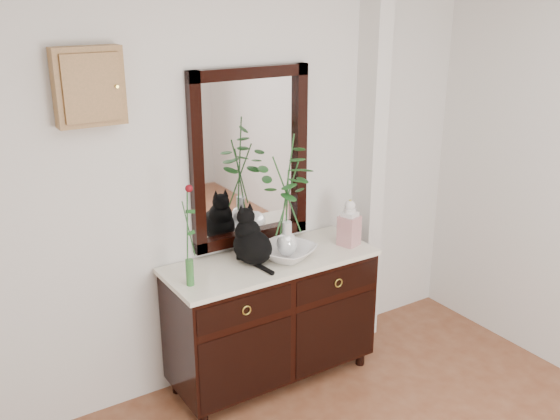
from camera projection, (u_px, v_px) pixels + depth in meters
wall_back at (236, 174)px, 3.81m from camera, size 3.60×0.04×2.70m
pilaster at (370, 155)px, 4.26m from camera, size 0.12×0.20×2.70m
sideboard at (272, 313)px, 3.95m from camera, size 1.33×0.52×0.82m
wall_mirror at (251, 158)px, 3.82m from camera, size 0.80×0.06×1.10m
key_cabinet at (89, 87)px, 3.15m from camera, size 0.35×0.10×0.40m
cat at (252, 236)px, 3.73m from camera, size 0.27×0.32×0.34m
lotus_bowl at (287, 252)px, 3.82m from camera, size 0.45×0.45×0.08m
vase_branches at (287, 196)px, 3.70m from camera, size 0.37×0.37×0.77m
bud_vase_rose at (188, 235)px, 3.39m from camera, size 0.08×0.08×0.60m
ginger_jar at (349, 222)px, 4.00m from camera, size 0.15×0.15×0.31m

